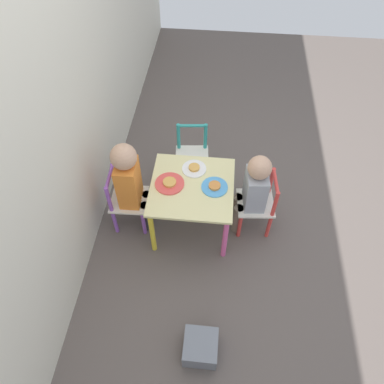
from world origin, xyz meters
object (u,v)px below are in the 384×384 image
at_px(chair_red, 258,204).
at_px(storage_bin, 201,347).
at_px(kids_table, 192,192).
at_px(plate_front, 215,187).
at_px(chair_teal, 192,156).
at_px(child_front, 253,188).
at_px(child_back, 130,180).
at_px(plate_right, 194,168).
at_px(chair_purple, 126,200).
at_px(plate_back, 170,183).

relative_size(chair_red, storage_bin, 2.45).
relative_size(kids_table, plate_front, 3.16).
bearing_deg(kids_table, chair_teal, 5.72).
xyz_separation_m(chair_red, child_front, (-0.01, 0.06, 0.18)).
relative_size(child_back, child_front, 1.10).
distance_m(plate_right, storage_bin, 1.16).
bearing_deg(plate_right, child_front, -105.61).
distance_m(chair_teal, plate_front, 0.56).
relative_size(chair_purple, child_back, 0.65).
bearing_deg(plate_front, chair_red, -82.48).
xyz_separation_m(chair_teal, child_front, (-0.44, -0.46, 0.18)).
bearing_deg(child_front, storage_bin, -20.65).
height_order(plate_back, plate_right, same).
bearing_deg(storage_bin, chair_red, -18.73).
relative_size(chair_teal, plate_front, 2.84).
height_order(chair_purple, chair_red, same).
bearing_deg(chair_purple, kids_table, -90.00).
relative_size(chair_red, plate_back, 2.55).
relative_size(kids_table, child_front, 0.80).
bearing_deg(plate_back, storage_bin, -162.32).
bearing_deg(storage_bin, chair_purple, 34.19).
relative_size(child_back, storage_bin, 3.79).
xyz_separation_m(plate_front, storage_bin, (-0.93, 0.01, -0.39)).
xyz_separation_m(kids_table, child_back, (-0.02, 0.42, 0.09)).
distance_m(chair_red, plate_back, 0.66).
relative_size(chair_teal, child_front, 0.72).
bearing_deg(child_front, chair_teal, -138.58).
relative_size(child_front, plate_back, 3.56).
bearing_deg(chair_red, plate_back, -91.24).
distance_m(chair_red, storage_bin, 1.05).
bearing_deg(chair_red, kids_table, -90.00).
height_order(chair_purple, storage_bin, chair_purple).
bearing_deg(chair_teal, chair_purple, -136.78).
bearing_deg(plate_front, storage_bin, 179.50).
relative_size(chair_teal, storage_bin, 2.45).
height_order(plate_front, plate_right, same).
height_order(chair_purple, plate_back, chair_purple).
bearing_deg(plate_right, child_back, 111.94).
xyz_separation_m(kids_table, child_front, (0.04, -0.41, 0.04)).
bearing_deg(kids_table, plate_back, 90.00).
bearing_deg(storage_bin, kids_table, 8.81).
relative_size(kids_table, chair_teal, 1.11).
bearing_deg(chair_red, child_back, -91.38).
relative_size(child_front, storage_bin, 3.43).
relative_size(chair_purple, plate_front, 2.84).
distance_m(kids_table, chair_purple, 0.50).
bearing_deg(plate_front, child_back, 91.58).
bearing_deg(kids_table, child_back, 92.16).
bearing_deg(chair_red, plate_front, -87.60).
bearing_deg(plate_front, plate_right, 45.00).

